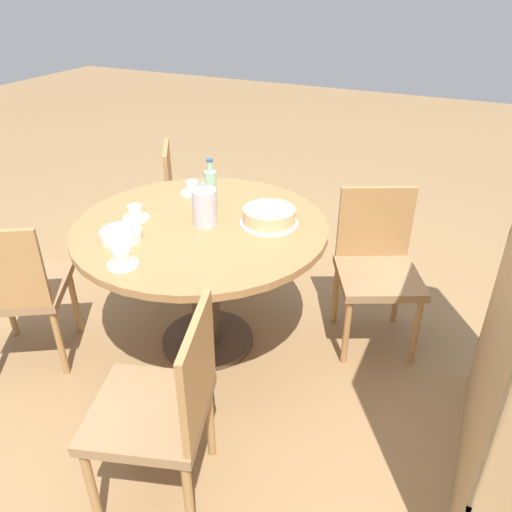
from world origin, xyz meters
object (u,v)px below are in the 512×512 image
at_px(water_bottle, 211,188).
at_px(cake_main, 269,217).
at_px(chair_c, 377,265).
at_px(chair_d, 191,202).
at_px(cup_c, 122,260).
at_px(cup_a, 135,213).
at_px(chair_b, 164,406).
at_px(chair_a, 18,289).
at_px(coffee_pot, 205,206).
at_px(cup_b, 193,188).

xyz_separation_m(water_bottle, cake_main, (0.07, 0.36, -0.07)).
relative_size(chair_c, chair_d, 1.00).
bearing_deg(cup_c, cup_a, -149.97).
height_order(chair_d, cup_c, chair_d).
bearing_deg(chair_b, chair_d, -169.10).
relative_size(chair_a, cake_main, 2.95).
xyz_separation_m(chair_c, coffee_pot, (0.45, -0.78, 0.38)).
bearing_deg(water_bottle, chair_c, 105.98).
relative_size(coffee_pot, cup_a, 1.64).
xyz_separation_m(cake_main, cup_b, (-0.18, -0.55, -0.01)).
bearing_deg(cup_a, chair_d, -166.06).
distance_m(chair_b, cup_c, 0.65).
bearing_deg(cake_main, chair_b, 1.45).
xyz_separation_m(chair_c, chair_d, (-0.30, -1.33, 0.00)).
height_order(cup_b, cup_c, same).
relative_size(chair_a, water_bottle, 3.27).
height_order(chair_a, cake_main, chair_a).
relative_size(cup_a, cup_b, 1.00).
xyz_separation_m(chair_b, chair_c, (-1.31, 0.47, 0.00)).
relative_size(cup_b, cup_c, 1.00).
distance_m(coffee_pot, cup_a, 0.37).
xyz_separation_m(chair_c, cup_b, (0.13, -1.04, 0.31)).
bearing_deg(cup_b, coffee_pot, 40.05).
height_order(chair_d, cake_main, chair_d).
bearing_deg(water_bottle, cup_a, -42.84).
bearing_deg(cup_c, water_bottle, 176.53).
distance_m(cake_main, cup_a, 0.67).
distance_m(chair_a, cup_b, 1.04).
bearing_deg(water_bottle, chair_b, 19.97).
relative_size(water_bottle, cup_b, 1.94).
height_order(chair_c, cup_c, chair_c).
bearing_deg(cup_b, cake_main, 71.75).
bearing_deg(chair_b, coffee_pot, -177.78).
distance_m(chair_d, cup_b, 0.61).
bearing_deg(chair_d, coffee_pot, -174.86).
xyz_separation_m(chair_b, cup_b, (-1.18, -0.57, 0.31)).
distance_m(chair_a, chair_c, 1.84).
xyz_separation_m(water_bottle, cup_b, (-0.11, -0.18, -0.08)).
relative_size(chair_a, coffee_pot, 3.86).
distance_m(chair_a, chair_b, 1.14).
bearing_deg(chair_b, cup_b, -171.54).
distance_m(chair_c, cake_main, 0.67).
xyz_separation_m(water_bottle, cup_a, (0.29, -0.27, -0.08)).
height_order(chair_a, cup_b, chair_a).
height_order(cup_a, cup_c, same).
bearing_deg(chair_d, chair_a, 138.34).
bearing_deg(cake_main, water_bottle, -100.73).
bearing_deg(cup_c, chair_c, 136.19).
bearing_deg(cup_b, cup_a, -12.26).
bearing_deg(cake_main, cup_c, -32.97).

